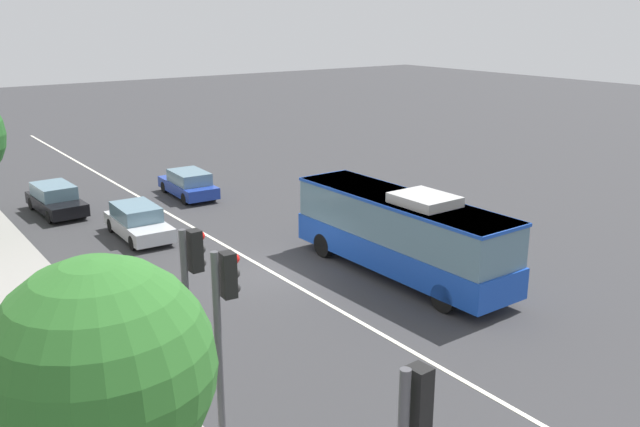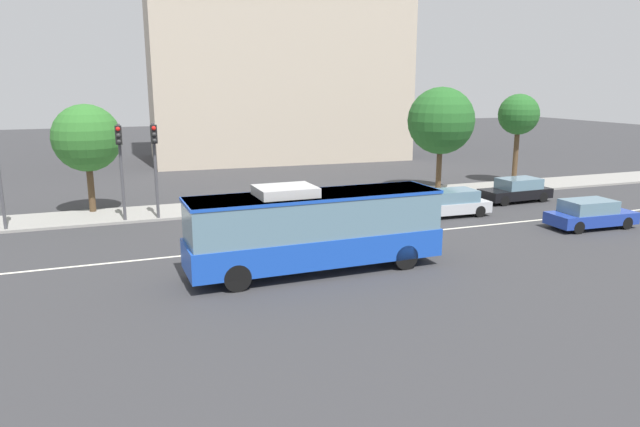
{
  "view_description": "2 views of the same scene",
  "coord_description": "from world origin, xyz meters",
  "px_view_note": "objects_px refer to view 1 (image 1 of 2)",
  "views": [
    {
      "loc": [
        -21.31,
        12.93,
        9.75
      ],
      "look_at": [
        0.04,
        -2.28,
        2.02
      ],
      "focal_mm": 38.28,
      "sensor_mm": 36.0,
      "label": 1
    },
    {
      "loc": [
        -10.4,
        -24.2,
        7.22
      ],
      "look_at": [
        -2.14,
        -2.09,
        1.87
      ],
      "focal_mm": 32.3,
      "sensor_mm": 36.0,
      "label": 2
    }
  ],
  "objects_px": {
    "traffic_light_mid_block": "(192,297)",
    "traffic_light_far_corner": "(224,325)",
    "sedan_silver": "(138,222)",
    "sedan_blue": "(188,184)",
    "street_tree_kerbside_left": "(102,370)",
    "transit_bus": "(401,230)",
    "sedan_black": "(56,199)"
  },
  "relations": [
    {
      "from": "traffic_light_mid_block",
      "to": "traffic_light_far_corner",
      "type": "bearing_deg",
      "value": -94.31
    },
    {
      "from": "sedan_silver",
      "to": "traffic_light_far_corner",
      "type": "height_order",
      "value": "traffic_light_far_corner"
    },
    {
      "from": "sedan_black",
      "to": "traffic_light_far_corner",
      "type": "bearing_deg",
      "value": -8.57
    },
    {
      "from": "traffic_light_mid_block",
      "to": "traffic_light_far_corner",
      "type": "xyz_separation_m",
      "value": [
        -1.72,
        0.09,
        0.0
      ]
    },
    {
      "from": "transit_bus",
      "to": "street_tree_kerbside_left",
      "type": "bearing_deg",
      "value": 119.62
    },
    {
      "from": "transit_bus",
      "to": "sedan_blue",
      "type": "bearing_deg",
      "value": 4.79
    },
    {
      "from": "traffic_light_mid_block",
      "to": "street_tree_kerbside_left",
      "type": "relative_size",
      "value": 0.85
    },
    {
      "from": "street_tree_kerbside_left",
      "to": "traffic_light_mid_block",
      "type": "bearing_deg",
      "value": -42.94
    },
    {
      "from": "transit_bus",
      "to": "sedan_blue",
      "type": "distance_m",
      "value": 15.63
    },
    {
      "from": "sedan_black",
      "to": "sedan_blue",
      "type": "xyz_separation_m",
      "value": [
        -0.93,
        -6.84,
        0.0
      ]
    },
    {
      "from": "sedan_silver",
      "to": "street_tree_kerbside_left",
      "type": "distance_m",
      "value": 20.43
    },
    {
      "from": "sedan_silver",
      "to": "street_tree_kerbside_left",
      "type": "relative_size",
      "value": 0.74
    },
    {
      "from": "sedan_silver",
      "to": "sedan_black",
      "type": "relative_size",
      "value": 1.0
    },
    {
      "from": "traffic_light_far_corner",
      "to": "sedan_silver",
      "type": "bearing_deg",
      "value": 79.56
    },
    {
      "from": "transit_bus",
      "to": "sedan_silver",
      "type": "bearing_deg",
      "value": 30.92
    },
    {
      "from": "sedan_silver",
      "to": "sedan_blue",
      "type": "relative_size",
      "value": 1.0
    },
    {
      "from": "street_tree_kerbside_left",
      "to": "traffic_light_far_corner",
      "type": "bearing_deg",
      "value": -61.81
    },
    {
      "from": "traffic_light_mid_block",
      "to": "sedan_black",
      "type": "bearing_deg",
      "value": 82.02
    },
    {
      "from": "transit_bus",
      "to": "sedan_silver",
      "type": "distance_m",
      "value": 12.26
    },
    {
      "from": "traffic_light_mid_block",
      "to": "street_tree_kerbside_left",
      "type": "distance_m",
      "value": 4.61
    },
    {
      "from": "transit_bus",
      "to": "traffic_light_far_corner",
      "type": "bearing_deg",
      "value": 120.29
    },
    {
      "from": "sedan_black",
      "to": "traffic_light_mid_block",
      "type": "xyz_separation_m",
      "value": [
        -21.42,
        2.45,
        2.84
      ]
    },
    {
      "from": "traffic_light_mid_block",
      "to": "street_tree_kerbside_left",
      "type": "height_order",
      "value": "street_tree_kerbside_left"
    },
    {
      "from": "sedan_silver",
      "to": "sedan_blue",
      "type": "height_order",
      "value": "same"
    },
    {
      "from": "sedan_silver",
      "to": "traffic_light_mid_block",
      "type": "relative_size",
      "value": 0.88
    },
    {
      "from": "sedan_black",
      "to": "traffic_light_mid_block",
      "type": "distance_m",
      "value": 21.74
    },
    {
      "from": "sedan_silver",
      "to": "sedan_blue",
      "type": "xyz_separation_m",
      "value": [
        5.16,
        -4.87,
        0.0
      ]
    },
    {
      "from": "sedan_blue",
      "to": "traffic_light_mid_block",
      "type": "xyz_separation_m",
      "value": [
        -20.48,
        9.29,
        2.84
      ]
    },
    {
      "from": "traffic_light_far_corner",
      "to": "sedan_black",
      "type": "bearing_deg",
      "value": 88.11
    },
    {
      "from": "sedan_silver",
      "to": "sedan_blue",
      "type": "bearing_deg",
      "value": 138.43
    },
    {
      "from": "sedan_black",
      "to": "street_tree_kerbside_left",
      "type": "relative_size",
      "value": 0.74
    },
    {
      "from": "sedan_blue",
      "to": "street_tree_kerbside_left",
      "type": "distance_m",
      "value": 27.08
    }
  ]
}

